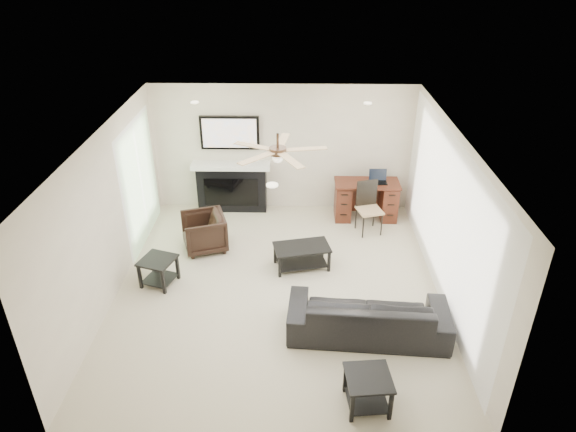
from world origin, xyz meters
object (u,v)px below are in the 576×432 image
object	(u,v)px
armchair	(204,232)
desk	(366,200)
coffee_table	(302,257)
fireplace_unit	(231,166)
sofa	(368,315)

from	to	relation	value
armchair	desk	xyz separation A→B (m)	(2.94, 1.18, 0.05)
coffee_table	fireplace_unit	size ratio (longest dim) A/B	0.47
fireplace_unit	desk	distance (m)	2.69
coffee_table	desk	bearing A→B (deg)	41.60
desk	coffee_table	bearing A→B (deg)	-125.74
sofa	fireplace_unit	xyz separation A→B (m)	(-2.27, 3.61, 0.64)
desk	sofa	bearing A→B (deg)	-95.87
sofa	desk	distance (m)	3.34
sofa	desk	xyz separation A→B (m)	(0.34, 3.33, 0.06)
fireplace_unit	desk	size ratio (longest dim) A/B	1.57
armchair	fireplace_unit	size ratio (longest dim) A/B	0.38
sofa	armchair	bearing A→B (deg)	-35.47
armchair	fireplace_unit	xyz separation A→B (m)	(0.33, 1.46, 0.63)
sofa	desk	bearing A→B (deg)	-91.75
fireplace_unit	coffee_table	bearing A→B (deg)	-55.71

